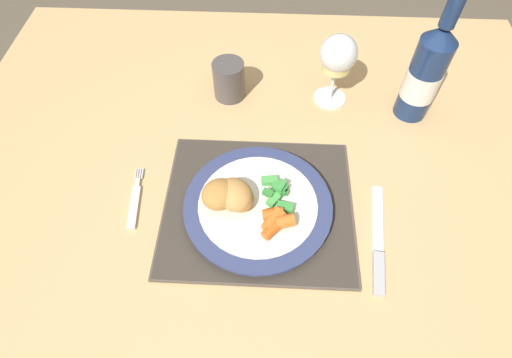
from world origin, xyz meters
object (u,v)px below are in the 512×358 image
object	(u,v)px
drinking_cup	(229,79)
dinner_plate	(258,207)
dining_table	(261,169)
fork	(135,202)
wine_glass	(338,57)
table_knife	(378,246)
bottle	(426,73)

from	to	relation	value
drinking_cup	dinner_plate	bearing A→B (deg)	-75.73
dining_table	fork	xyz separation A→B (m)	(-0.21, -0.16, 0.10)
dining_table	drinking_cup	bearing A→B (deg)	120.41
dinner_plate	wine_glass	bearing A→B (deg)	63.99
table_knife	bottle	distance (m)	0.34
dining_table	table_knife	distance (m)	0.31
bottle	dining_table	bearing A→B (deg)	-163.38
dining_table	wine_glass	xyz separation A→B (m)	(0.14, 0.12, 0.20)
bottle	drinking_cup	bearing A→B (deg)	174.88
dining_table	table_knife	size ratio (longest dim) A/B	6.03
dining_table	bottle	size ratio (longest dim) A/B	4.39
fork	wine_glass	size ratio (longest dim) A/B	0.83
fork	dinner_plate	bearing A→B (deg)	-2.04
dining_table	bottle	bearing A→B (deg)	16.62
wine_glass	table_knife	bearing A→B (deg)	-80.54
table_knife	dinner_plate	bearing A→B (deg)	163.62
dining_table	fork	bearing A→B (deg)	-143.82
drinking_cup	table_knife	bearing A→B (deg)	-52.05
fork	drinking_cup	world-z (taller)	drinking_cup
dinner_plate	bottle	distance (m)	0.40
dining_table	table_knife	bearing A→B (deg)	-48.43
table_knife	drinking_cup	distance (m)	0.44
fork	bottle	xyz separation A→B (m)	(0.51, 0.24, 0.10)
dinner_plate	fork	xyz separation A→B (m)	(-0.21, 0.01, -0.01)
dinner_plate	dining_table	bearing A→B (deg)	90.28
bottle	dinner_plate	bearing A→B (deg)	-139.74
fork	table_knife	xyz separation A→B (m)	(0.41, -0.06, 0.00)
wine_glass	bottle	bearing A→B (deg)	-10.84
dinner_plate	drinking_cup	bearing A→B (deg)	104.27
dinner_plate	wine_glass	distance (m)	0.33
dining_table	dinner_plate	world-z (taller)	dinner_plate
wine_glass	drinking_cup	world-z (taller)	wine_glass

